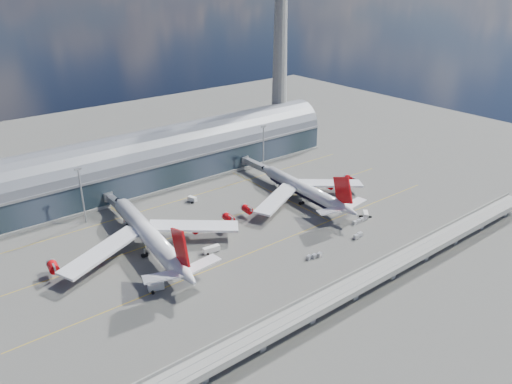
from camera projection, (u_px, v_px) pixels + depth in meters
ground at (253, 236)px, 207.34m from camera, size 500.00×500.00×0.00m
taxi_lines at (223, 217)px, 223.19m from camera, size 200.00×80.12×0.01m
terminal at (161, 159)px, 258.65m from camera, size 200.00×30.00×28.00m
control_tower at (280, 62)px, 293.98m from camera, size 19.00×19.00×103.00m
guideway at (355, 285)px, 165.74m from camera, size 220.00×8.50×7.20m
floodlight_mast_left at (82, 194)px, 212.93m from camera, size 3.00×0.70×25.70m
floodlight_mast_right at (263, 147)px, 269.54m from camera, size 3.00×0.70×25.70m
airliner_left at (150, 237)px, 192.79m from camera, size 75.70×79.60×24.24m
airliner_right at (304, 190)px, 236.70m from camera, size 66.41×69.42×22.01m
jet_bridge_left at (118, 204)px, 223.29m from camera, size 4.40×28.00×7.25m
jet_bridge_right at (259, 166)px, 266.87m from camera, size 4.40×32.00×7.25m
service_truck_0 at (174, 269)px, 181.93m from camera, size 2.91×6.85×2.75m
service_truck_1 at (156, 286)px, 171.72m from camera, size 5.94×3.90×3.17m
service_truck_2 at (211, 249)px, 195.02m from camera, size 7.02×2.83×2.47m
service_truck_3 at (366, 215)px, 222.61m from camera, size 5.06×5.21×2.54m
service_truck_4 at (192, 199)px, 237.68m from camera, size 3.27×4.81×2.55m
service_truck_5 at (130, 221)px, 217.17m from camera, size 6.05×4.20×2.73m
cargo_train_0 at (314, 256)px, 191.24m from camera, size 7.02×3.11×1.54m
cargo_train_1 at (360, 220)px, 218.68m from camera, size 9.02×1.49×1.50m
cargo_train_2 at (358, 236)px, 205.83m from camera, size 5.24×2.39×1.72m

